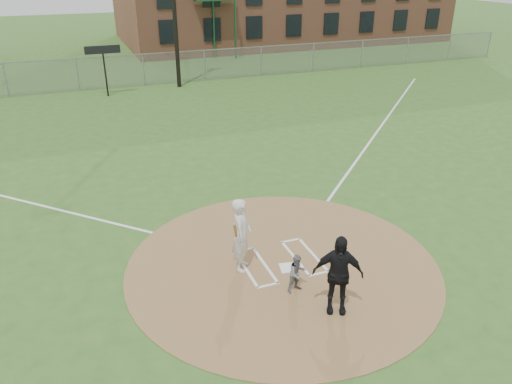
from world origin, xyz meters
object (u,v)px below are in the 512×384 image
object	(u,v)px
home_plate	(289,268)
catcher	(297,273)
batter_at_plate	(242,235)
umpire	(338,274)

from	to	relation	value
home_plate	catcher	distance (m)	1.08
catcher	batter_at_plate	xyz separation A→B (m)	(-0.95, 1.42, 0.52)
catcher	batter_at_plate	size ratio (longest dim) A/B	0.50
home_plate	batter_at_plate	size ratio (longest dim) A/B	0.23
catcher	batter_at_plate	world-z (taller)	batter_at_plate
umpire	catcher	bearing A→B (deg)	144.08
home_plate	batter_at_plate	bearing A→B (deg)	157.55
home_plate	catcher	xyz separation A→B (m)	(-0.21, -0.94, 0.49)
home_plate	catcher	world-z (taller)	catcher
umpire	batter_at_plate	bearing A→B (deg)	147.74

